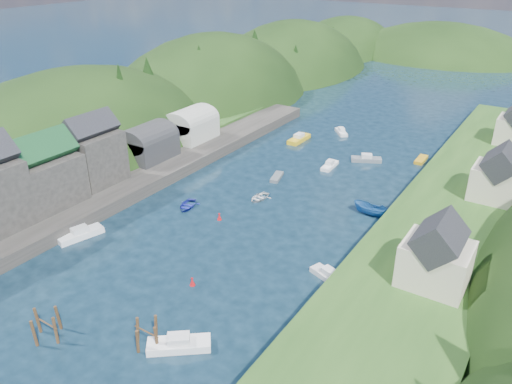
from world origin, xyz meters
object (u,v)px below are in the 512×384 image
Objects in this scene: piling_cluster_far at (147,336)px; channel_buoy_far at (219,217)px; piling_cluster_near at (47,327)px; channel_buoy_near at (192,282)px.

channel_buoy_far is at bearing 110.85° from piling_cluster_far.
piling_cluster_near reaches higher than piling_cluster_far.
piling_cluster_near is 3.28× the size of channel_buoy_far.
piling_cluster_far is at bearing -75.87° from channel_buoy_near.
channel_buoy_far is at bearing 90.12° from piling_cluster_near.
piling_cluster_far is 10.38m from channel_buoy_near.
piling_cluster_near is 10.38m from piling_cluster_far.
piling_cluster_near is at bearing -153.23° from piling_cluster_far.
piling_cluster_near is 16.21m from channel_buoy_near.
piling_cluster_near is at bearing -89.88° from channel_buoy_far.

